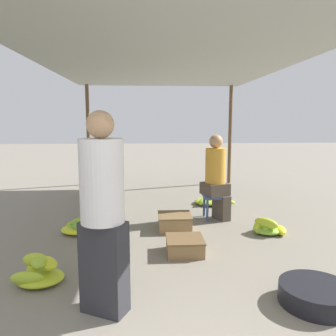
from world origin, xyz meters
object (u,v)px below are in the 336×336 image
Objects in this scene: vendor_seated at (216,176)px; banana_pile_left_3 at (93,192)px; banana_pile_right_0 at (213,201)px; basin_black at (316,295)px; crate_mid at (185,245)px; stool at (215,199)px; crate_near at (175,222)px; banana_pile_left_1 at (80,228)px; banana_pile_right_1 at (267,228)px; banana_pile_left_2 at (107,206)px; banana_pile_left_0 at (39,272)px; vendor_foreground at (103,211)px.

vendor_seated reaches higher than banana_pile_left_3.
vendor_seated reaches higher than banana_pile_right_0.
crate_mid reaches higher than basin_black.
banana_pile_right_0 is (0.15, 0.86, -0.24)m from stool.
stool is 0.82× the size of crate_near.
vendor_seated is 2.69m from banana_pile_left_3.
crate_near is (1.27, 0.08, 0.03)m from banana_pile_left_1.
banana_pile_right_0 is 1.61m from banana_pile_right_1.
vendor_seated is 1.88× the size of banana_pile_left_2.
basin_black is 1.34× the size of banana_pile_left_0.
banana_pile_left_0 is at bearing -157.14° from crate_mid.
vendor_foreground is 2.16m from crate_near.
vendor_foreground reaches higher than banana_pile_left_3.
stool is 0.90× the size of crate_mid.
banana_pile_right_1 is at bearing -4.08° from banana_pile_left_1.
banana_pile_left_0 is at bearing -137.24° from vendor_seated.
banana_pile_left_3 is at bearing 117.21° from crate_mid.
vendor_foreground is 3.54× the size of banana_pile_left_0.
banana_pile_left_0 reaches higher than banana_pile_left_3.
vendor_seated is 3.07× the size of crate_mid.
banana_pile_left_1 is 1.52m from crate_mid.
banana_pile_left_1 is at bearing 85.91° from banana_pile_left_0.
banana_pile_right_1 is at bearing 26.65° from crate_mid.
banana_pile_left_2 reaches higher than banana_pile_right_1.
banana_pile_left_1 is at bearing -176.36° from crate_near.
vendor_seated is 2.56× the size of banana_pile_left_1.
banana_pile_left_2 reaches higher than basin_black.
vendor_foreground is at bearing -138.79° from banana_pile_right_1.
banana_pile_left_2 is 0.95× the size of banana_pile_right_0.
vendor_foreground is at bearing -119.91° from vendor_seated.
stool is 0.90m from banana_pile_right_0.
vendor_seated reaches higher than crate_mid.
banana_pile_right_1 is (0.56, -0.70, -0.23)m from stool.
vendor_seated reaches higher than basin_black.
banana_pile_left_2 is at bearing -169.43° from banana_pile_right_0.
basin_black is at bearing -58.60° from banana_pile_left_3.
vendor_foreground is at bearing -114.77° from banana_pile_right_0.
banana_pile_right_0 is at bearing 33.94° from banana_pile_left_1.
banana_pile_left_1 reaches higher than crate_mid.
banana_pile_left_1 is at bearing -85.63° from banana_pile_left_3.
vendor_seated is at bearing 127.92° from banana_pile_right_1.
banana_pile_left_0 reaches higher than basin_black.
vendor_foreground is 2.64× the size of basin_black.
banana_pile_left_1 is (-1.93, -0.52, -0.58)m from vendor_seated.
banana_pile_left_3 is (-2.42, 3.96, 0.01)m from basin_black.
banana_pile_left_1 and crate_near have the same top height.
banana_pile_left_3 is 2.48m from crate_near.
crate_mid is at bearing -153.35° from banana_pile_right_1.
basin_black is 0.87× the size of banana_pile_left_2.
vendor_foreground is 4.17× the size of stool.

